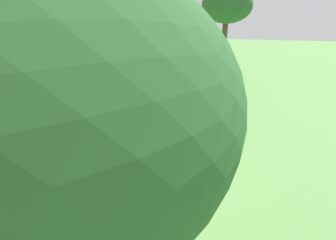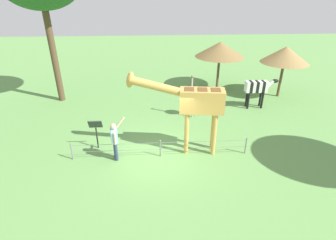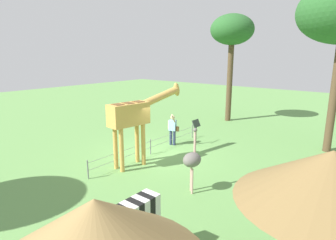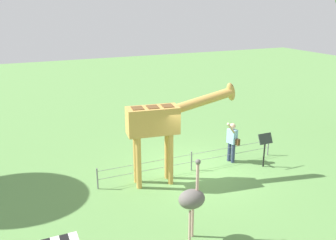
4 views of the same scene
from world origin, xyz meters
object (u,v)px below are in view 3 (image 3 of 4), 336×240
at_px(shade_hut_far, 96,239).
at_px(info_sign, 196,127).
at_px(ostrich, 192,160).
at_px(giraffe, 135,115).
at_px(shade_hut_near, 330,177).
at_px(zebra, 133,219).
at_px(visitor, 173,128).
at_px(tree_northeast, 232,32).

xyz_separation_m(shade_hut_far, info_sign, (10.26, 5.40, -1.65)).
relative_size(ostrich, info_sign, 1.70).
relative_size(giraffe, shade_hut_near, 1.21).
distance_m(giraffe, info_sign, 4.17).
bearing_deg(shade_hut_near, zebra, 113.04).
relative_size(giraffe, visitor, 2.22).
bearing_deg(giraffe, ostrich, -99.89).
height_order(shade_hut_far, tree_northeast, tree_northeast).
relative_size(visitor, shade_hut_far, 0.56).
relative_size(giraffe, tree_northeast, 0.53).
height_order(visitor, zebra, visitor).
bearing_deg(shade_hut_far, info_sign, 27.77).
bearing_deg(tree_northeast, shade_hut_near, -146.78).
bearing_deg(info_sign, giraffe, 173.76).
bearing_deg(ostrich, zebra, -165.39).
relative_size(zebra, tree_northeast, 0.25).
xyz_separation_m(zebra, tree_northeast, (14.25, 5.05, 4.94)).
distance_m(visitor, tree_northeast, 8.66).
relative_size(shade_hut_near, shade_hut_far, 1.03).
relative_size(shade_hut_near, tree_northeast, 0.44).
bearing_deg(ostrich, giraffe, 80.11).
bearing_deg(zebra, giraffe, 44.86).
bearing_deg(ostrich, info_sign, 31.98).
bearing_deg(shade_hut_near, info_sign, 46.48).
relative_size(ostrich, shade_hut_far, 0.73).
distance_m(giraffe, visitor, 3.37).
distance_m(ostrich, shade_hut_near, 5.06).
xyz_separation_m(ostrich, info_sign, (4.53, 2.83, -0.23)).
xyz_separation_m(giraffe, zebra, (-4.24, -4.22, -1.00)).
bearing_deg(ostrich, shade_hut_far, -155.81).
height_order(zebra, shade_hut_near, shade_hut_near).
relative_size(giraffe, ostrich, 1.71).
relative_size(giraffe, zebra, 2.13).
bearing_deg(shade_hut_near, visitor, 53.58).
distance_m(zebra, ostrich, 3.79).
distance_m(visitor, ostrich, 5.21).
bearing_deg(tree_northeast, visitor, -176.74).
height_order(giraffe, tree_northeast, tree_northeast).
distance_m(giraffe, zebra, 6.06).
bearing_deg(tree_northeast, shade_hut_far, -157.76).
relative_size(ostrich, shade_hut_near, 0.71).
distance_m(giraffe, shade_hut_near, 8.09).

